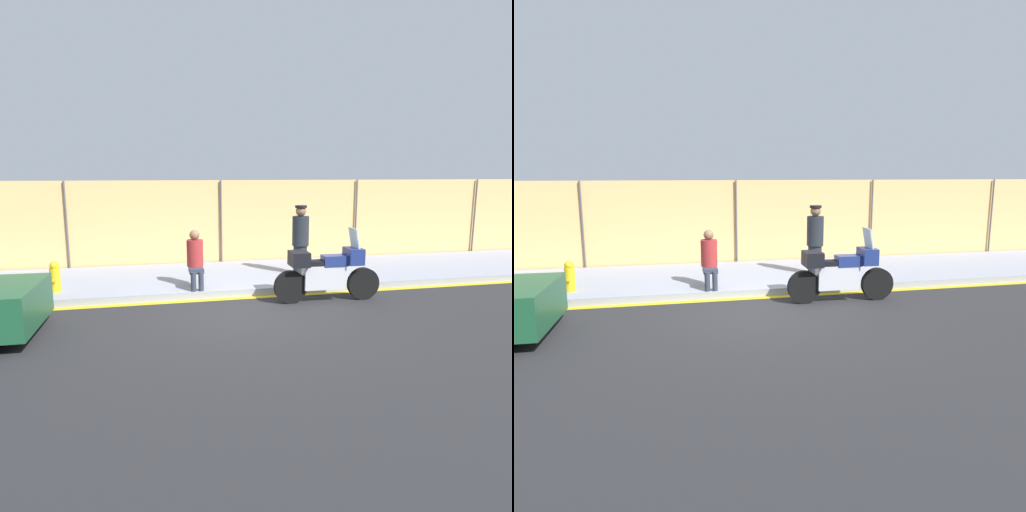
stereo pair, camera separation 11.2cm
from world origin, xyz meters
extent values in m
plane|color=#262628|center=(0.00, 0.00, 0.00)|extent=(120.00, 120.00, 0.00)
cube|color=#8E93A3|center=(0.00, 2.73, 0.08)|extent=(30.39, 3.30, 0.16)
cube|color=gold|center=(0.00, 1.00, 0.00)|extent=(30.39, 0.18, 0.01)
cube|color=#E5B26B|center=(0.00, 4.47, 1.23)|extent=(28.87, 0.08, 2.46)
cylinder|color=#4C4C51|center=(-4.09, 4.37, 1.23)|extent=(0.05, 0.05, 2.46)
cylinder|color=#4C4C51|center=(0.00, 4.37, 1.23)|extent=(0.05, 0.05, 2.46)
cylinder|color=#4C4C51|center=(4.09, 4.37, 1.23)|extent=(0.05, 0.05, 2.46)
cylinder|color=#4C4C51|center=(8.18, 4.37, 1.23)|extent=(0.05, 0.05, 2.46)
cylinder|color=black|center=(2.44, 0.37, 0.34)|extent=(0.69, 0.16, 0.68)
cylinder|color=black|center=(0.85, 0.41, 0.34)|extent=(0.69, 0.16, 0.68)
cube|color=silver|center=(1.56, 0.39, 0.52)|extent=(0.89, 0.31, 0.50)
cube|color=navy|center=(1.79, 0.38, 0.87)|extent=(0.53, 0.32, 0.22)
cube|color=black|center=(1.47, 0.39, 0.83)|extent=(0.61, 0.30, 0.10)
cube|color=navy|center=(2.20, 0.37, 0.95)|extent=(0.33, 0.48, 0.34)
cube|color=silver|center=(2.20, 0.37, 1.33)|extent=(0.12, 0.42, 0.42)
cube|color=black|center=(1.02, 0.41, 0.93)|extent=(0.37, 0.51, 0.30)
cylinder|color=#1E2328|center=(1.68, 2.34, 0.52)|extent=(0.34, 0.34, 0.72)
cylinder|color=#1E2328|center=(1.68, 2.34, 1.24)|extent=(0.41, 0.41, 0.72)
sphere|color=brown|center=(1.68, 2.34, 1.73)|extent=(0.26, 0.26, 0.26)
cylinder|color=black|center=(1.68, 2.34, 1.84)|extent=(0.30, 0.30, 0.06)
cylinder|color=#2D3342|center=(-1.07, 1.19, 0.37)|extent=(0.12, 0.12, 0.41)
cylinder|color=#2D3342|center=(-0.91, 1.19, 0.37)|extent=(0.12, 0.12, 0.41)
cube|color=#2D3342|center=(-0.99, 1.40, 0.57)|extent=(0.31, 0.41, 0.10)
cylinder|color=maroon|center=(-0.99, 1.60, 0.92)|extent=(0.36, 0.36, 0.58)
sphere|color=brown|center=(-0.99, 1.60, 1.32)|extent=(0.22, 0.22, 0.22)
cylinder|color=black|center=(-4.54, 0.32, 0.35)|extent=(0.71, 0.24, 0.71)
cylinder|color=gold|center=(-3.93, 1.77, 0.42)|extent=(0.21, 0.21, 0.51)
sphere|color=gold|center=(-3.93, 1.77, 0.73)|extent=(0.19, 0.19, 0.19)
cylinder|color=gold|center=(-3.93, 1.66, 0.44)|extent=(0.07, 0.08, 0.07)
camera|label=1|loc=(-1.83, -8.33, 2.65)|focal=32.00mm
camera|label=2|loc=(-1.73, -8.35, 2.65)|focal=32.00mm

